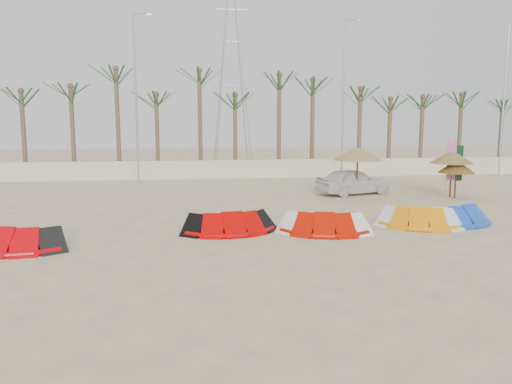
{
  "coord_description": "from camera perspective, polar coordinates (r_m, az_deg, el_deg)",
  "views": [
    {
      "loc": [
        -2.71,
        -13.81,
        4.23
      ],
      "look_at": [
        0.0,
        6.0,
        1.3
      ],
      "focal_mm": 35.0,
      "sensor_mm": 36.0,
      "label": 1
    }
  ],
  "objects": [
    {
      "name": "kite_red_right",
      "position": [
        18.98,
        7.54,
        -3.32
      ],
      "size": [
        3.67,
        2.27,
        0.9
      ],
      "color": "#BA0E00",
      "rests_on": "ground"
    },
    {
      "name": "kite_orange",
      "position": [
        20.85,
        17.72,
        -2.6
      ],
      "size": [
        3.57,
        2.55,
        0.9
      ],
      "color": "orange",
      "rests_on": "ground"
    },
    {
      "name": "boundary_wall",
      "position": [
        36.09,
        -3.45,
        2.63
      ],
      "size": [
        60.0,
        0.3,
        1.3
      ],
      "primitive_type": "cube",
      "color": "beige",
      "rests_on": "ground"
    },
    {
      "name": "parasol_mid",
      "position": [
        28.7,
        21.92,
        2.74
      ],
      "size": [
        1.91,
        1.91,
        2.09
      ],
      "color": "#4C331E",
      "rests_on": "ground"
    },
    {
      "name": "flag_green",
      "position": [
        29.37,
        22.14,
        2.9
      ],
      "size": [
        0.45,
        0.05,
        2.97
      ],
      "color": "#A5A8AD",
      "rests_on": "ground"
    },
    {
      "name": "kite_red_left",
      "position": [
        18.29,
        -26.02,
        -4.54
      ],
      "size": [
        3.87,
        2.28,
        0.9
      ],
      "color": "#C80006",
      "rests_on": "ground"
    },
    {
      "name": "parasol_left",
      "position": [
        27.92,
        11.53,
        4.3
      ],
      "size": [
        2.68,
        2.68,
        2.7
      ],
      "color": "#4C331E",
      "rests_on": "ground"
    },
    {
      "name": "palm_line",
      "position": [
        37.53,
        -2.67,
        11.71
      ],
      "size": [
        52.0,
        4.0,
        7.7
      ],
      "color": "brown",
      "rests_on": "ground"
    },
    {
      "name": "flag_pink",
      "position": [
        28.9,
        21.3,
        3.24
      ],
      "size": [
        0.45,
        0.11,
        3.29
      ],
      "color": "#A5A8AD",
      "rests_on": "ground"
    },
    {
      "name": "ground",
      "position": [
        14.69,
        3.21,
        -8.41
      ],
      "size": [
        120.0,
        120.0,
        0.0
      ],
      "primitive_type": "plane",
      "color": "beige",
      "rests_on": "ground"
    },
    {
      "name": "parasol_right",
      "position": [
        28.99,
        21.49,
        3.75
      ],
      "size": [
        2.31,
        2.31,
        2.56
      ],
      "color": "#4C331E",
      "rests_on": "ground"
    },
    {
      "name": "lamp_b",
      "position": [
        34.0,
        -13.51,
        10.7
      ],
      "size": [
        1.25,
        0.14,
        11.0
      ],
      "color": "#A5A8AD",
      "rests_on": "ground"
    },
    {
      "name": "lamp_c",
      "position": [
        35.51,
        10.01,
        10.69
      ],
      "size": [
        1.25,
        0.14,
        11.0
      ],
      "color": "#A5A8AD",
      "rests_on": "ground"
    },
    {
      "name": "kite_blue",
      "position": [
        22.04,
        22.23,
        -2.25
      ],
      "size": [
        3.57,
        2.58,
        0.9
      ],
      "color": "#1645BA",
      "rests_on": "ground"
    },
    {
      "name": "pylon",
      "position": [
        42.19,
        -2.71,
        2.57
      ],
      "size": [
        3.0,
        3.0,
        14.0
      ],
      "primitive_type": null,
      "color": "#A5A8AD",
      "rests_on": "ground"
    },
    {
      "name": "kite_red_mid",
      "position": [
        18.95,
        -3.05,
        -3.27
      ],
      "size": [
        3.69,
        2.0,
        0.9
      ],
      "color": "#BD0100",
      "rests_on": "ground"
    },
    {
      "name": "car",
      "position": [
        28.74,
        11.06,
        1.2
      ],
      "size": [
        4.65,
        2.95,
        1.48
      ],
      "primitive_type": "imported",
      "rotation": [
        0.0,
        0.0,
        1.87
      ],
      "color": "silver",
      "rests_on": "ground"
    },
    {
      "name": "lamp_d",
      "position": [
        40.78,
        26.53,
        9.64
      ],
      "size": [
        1.25,
        0.14,
        11.0
      ],
      "color": "#A5A8AD",
      "rests_on": "ground"
    }
  ]
}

